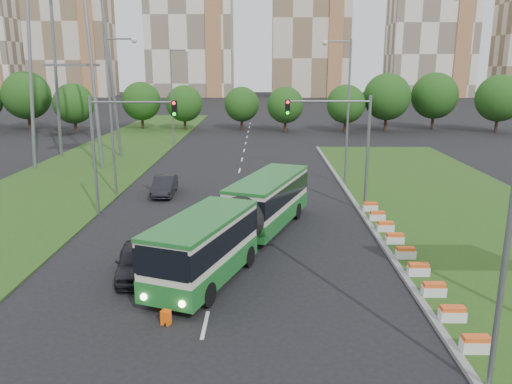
{
  "coord_description": "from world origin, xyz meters",
  "views": [
    {
      "loc": [
        -0.77,
        -23.66,
        9.83
      ],
      "look_at": [
        -1.14,
        5.07,
        2.6
      ],
      "focal_mm": 35.0,
      "sensor_mm": 36.0,
      "label": 1
    }
  ],
  "objects_px": {
    "traffic_mast_left": "(117,137)",
    "car_left_near": "(136,261)",
    "articulated_bus": "(239,218)",
    "shopping_trolley": "(166,317)",
    "car_left_far": "(164,186)",
    "pedestrian": "(157,289)",
    "traffic_mast_median": "(345,135)"
  },
  "relations": [
    {
      "from": "pedestrian",
      "to": "shopping_trolley",
      "type": "height_order",
      "value": "pedestrian"
    },
    {
      "from": "traffic_mast_left",
      "to": "articulated_bus",
      "type": "xyz_separation_m",
      "value": [
        8.31,
        -6.41,
        -3.63
      ]
    },
    {
      "from": "pedestrian",
      "to": "car_left_near",
      "type": "bearing_deg",
      "value": 14.5
    },
    {
      "from": "car_left_near",
      "to": "articulated_bus",
      "type": "bearing_deg",
      "value": 28.75
    },
    {
      "from": "traffic_mast_median",
      "to": "car_left_far",
      "type": "height_order",
      "value": "traffic_mast_median"
    },
    {
      "from": "articulated_bus",
      "to": "car_left_far",
      "type": "distance_m",
      "value": 13.48
    },
    {
      "from": "traffic_mast_left",
      "to": "car_left_far",
      "type": "xyz_separation_m",
      "value": [
        1.89,
        5.42,
        -4.61
      ]
    },
    {
      "from": "traffic_mast_left",
      "to": "car_left_far",
      "type": "relative_size",
      "value": 1.78
    },
    {
      "from": "traffic_mast_median",
      "to": "pedestrian",
      "type": "height_order",
      "value": "traffic_mast_median"
    },
    {
      "from": "car_left_near",
      "to": "car_left_far",
      "type": "xyz_separation_m",
      "value": [
        -1.65,
        15.72,
        -0.02
      ]
    },
    {
      "from": "traffic_mast_median",
      "to": "shopping_trolley",
      "type": "bearing_deg",
      "value": -120.25
    },
    {
      "from": "shopping_trolley",
      "to": "traffic_mast_median",
      "type": "bearing_deg",
      "value": 80.25
    },
    {
      "from": "shopping_trolley",
      "to": "traffic_mast_left",
      "type": "bearing_deg",
      "value": 131.82
    },
    {
      "from": "car_left_far",
      "to": "shopping_trolley",
      "type": "height_order",
      "value": "car_left_far"
    },
    {
      "from": "shopping_trolley",
      "to": "articulated_bus",
      "type": "bearing_deg",
      "value": 94.46
    },
    {
      "from": "car_left_near",
      "to": "pedestrian",
      "type": "xyz_separation_m",
      "value": [
        1.72,
        -3.34,
        0.09
      ]
    },
    {
      "from": "car_left_near",
      "to": "car_left_far",
      "type": "height_order",
      "value": "car_left_near"
    },
    {
      "from": "articulated_bus",
      "to": "car_left_far",
      "type": "relative_size",
      "value": 3.79
    },
    {
      "from": "car_left_far",
      "to": "pedestrian",
      "type": "relative_size",
      "value": 2.63
    },
    {
      "from": "traffic_mast_median",
      "to": "articulated_bus",
      "type": "relative_size",
      "value": 0.47
    },
    {
      "from": "pedestrian",
      "to": "car_left_far",
      "type": "bearing_deg",
      "value": -2.71
    },
    {
      "from": "traffic_mast_median",
      "to": "shopping_trolley",
      "type": "relative_size",
      "value": 13.56
    },
    {
      "from": "traffic_mast_left",
      "to": "car_left_near",
      "type": "bearing_deg",
      "value": -71.01
    },
    {
      "from": "pedestrian",
      "to": "traffic_mast_left",
      "type": "bearing_deg",
      "value": 8.36
    },
    {
      "from": "articulated_bus",
      "to": "shopping_trolley",
      "type": "relative_size",
      "value": 28.9
    },
    {
      "from": "car_left_near",
      "to": "shopping_trolley",
      "type": "height_order",
      "value": "car_left_near"
    },
    {
      "from": "traffic_mast_left",
      "to": "traffic_mast_median",
      "type": "bearing_deg",
      "value": 3.77
    },
    {
      "from": "car_left_near",
      "to": "traffic_mast_left",
      "type": "bearing_deg",
      "value": 98.42
    },
    {
      "from": "car_left_near",
      "to": "car_left_far",
      "type": "bearing_deg",
      "value": 85.43
    },
    {
      "from": "traffic_mast_median",
      "to": "car_left_near",
      "type": "bearing_deg",
      "value": -135.76
    },
    {
      "from": "traffic_mast_left",
      "to": "car_left_near",
      "type": "xyz_separation_m",
      "value": [
        3.55,
        -10.31,
        -4.59
      ]
    },
    {
      "from": "articulated_bus",
      "to": "pedestrian",
      "type": "relative_size",
      "value": 9.95
    }
  ]
}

